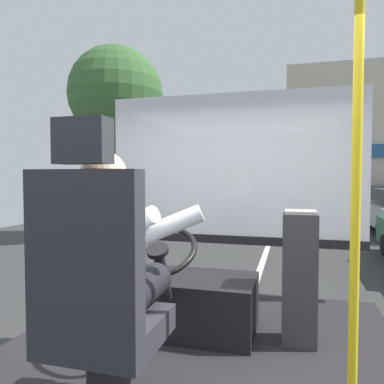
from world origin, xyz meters
TOP-DOWN VIEW (x-y plane):
  - ground at (0.00, 8.80)m, footprint 18.00×44.00m
  - driver_seat at (-0.22, -0.58)m, footprint 0.48×0.48m
  - bus_driver at (-0.22, -0.46)m, footprint 0.77×0.57m
  - steering_console at (-0.22, 0.59)m, footprint 1.10×0.98m
  - handrail_pole at (0.86, -0.15)m, footprint 0.04×0.04m
  - fare_box at (0.63, 0.61)m, footprint 0.23×0.23m
  - windshield_panel at (0.00, 1.62)m, footprint 2.50×0.08m
  - street_tree at (-4.25, 7.52)m, footprint 2.65×2.65m
  - shop_building at (4.74, 19.19)m, footprint 9.01×5.37m
  - parked_car_charcoal at (4.08, 15.48)m, footprint 1.97×4.29m

SIDE VIEW (x-z plane):
  - ground at x=0.00m, z-range -0.05..0.00m
  - parked_car_charcoal at x=4.08m, z-range 0.02..1.38m
  - steering_console at x=-0.22m, z-range 0.46..1.27m
  - fare_box at x=0.63m, z-range 0.64..1.55m
  - driver_seat at x=-0.22m, z-range 0.56..1.92m
  - bus_driver at x=-0.22m, z-range 1.04..1.79m
  - handrail_pole at x=0.86m, z-range 0.64..2.60m
  - windshield_panel at x=0.00m, z-range 0.95..2.43m
  - shop_building at x=4.74m, z-range 0.00..7.14m
  - street_tree at x=-4.25m, z-range 1.33..6.74m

